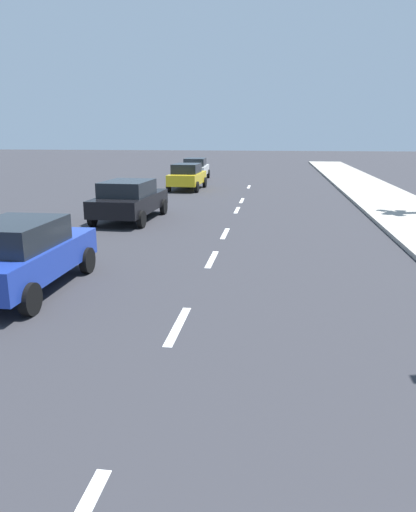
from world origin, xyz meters
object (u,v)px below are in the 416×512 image
object	(u,v)px
parked_car_yellow	(187,176)
parked_car_white	(195,168)
parked_car_black	(129,199)
parked_car_blue	(21,253)

from	to	relation	value
parked_car_yellow	parked_car_white	bearing A→B (deg)	96.32
parked_car_black	parked_car_white	bearing A→B (deg)	92.77
parked_car_black	parked_car_yellow	size ratio (longest dim) A/B	1.13
parked_car_blue	parked_car_black	size ratio (longest dim) A/B	0.92
parked_car_blue	parked_car_yellow	size ratio (longest dim) A/B	1.04
parked_car_black	parked_car_white	world-z (taller)	same
parked_car_blue	parked_car_yellow	distance (m)	19.41
parked_car_blue	parked_car_black	bearing A→B (deg)	91.49
parked_car_yellow	parked_car_white	world-z (taller)	same
parked_car_blue	parked_car_black	distance (m)	8.78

